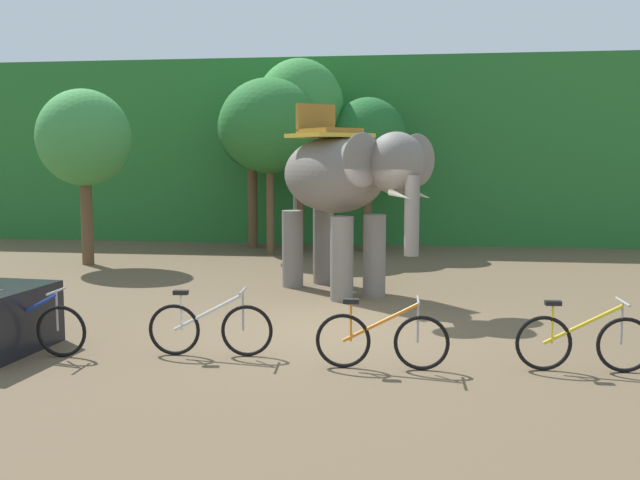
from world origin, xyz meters
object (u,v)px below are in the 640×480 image
(bike_orange, at_px, (382,339))
(tree_center_right, at_px, (252,130))
(elephant, at_px, (342,183))
(bike_blue, at_px, (26,328))
(tree_center_left, at_px, (300,108))
(tree_right, at_px, (270,126))
(tree_center, at_px, (84,139))
(bike_white, at_px, (210,328))
(bike_yellow, at_px, (584,342))
(tree_left, at_px, (368,143))

(bike_orange, bearing_deg, tree_center_right, 110.56)
(elephant, relative_size, bike_blue, 2.22)
(tree_center_left, xyz_separation_m, bike_blue, (-1.80, -11.72, -3.72))
(elephant, bearing_deg, tree_right, 115.24)
(tree_center, relative_size, tree_center_left, 0.80)
(tree_center, relative_size, bike_white, 2.57)
(bike_white, height_order, bike_yellow, same)
(tree_right, distance_m, tree_center_left, 1.33)
(tree_center_right, distance_m, bike_white, 12.45)
(elephant, distance_m, bike_white, 5.30)
(bike_orange, bearing_deg, tree_right, 109.17)
(tree_right, xyz_separation_m, tree_center_left, (0.66, 1.01, 0.55))
(tree_center, bearing_deg, tree_right, 30.45)
(bike_white, bearing_deg, tree_left, 83.82)
(bike_orange, bearing_deg, bike_blue, -179.40)
(tree_center_right, distance_m, tree_center_left, 1.70)
(tree_right, distance_m, tree_left, 2.91)
(tree_left, height_order, bike_orange, tree_left)
(tree_center_right, xyz_separation_m, bike_blue, (-0.28, -12.20, -3.13))
(tree_right, bearing_deg, bike_blue, -96.05)
(tree_left, bearing_deg, tree_center, -151.56)
(tree_center_right, bearing_deg, tree_left, -4.64)
(tree_center, bearing_deg, bike_orange, -46.05)
(tree_center_right, bearing_deg, bike_blue, -91.33)
(tree_center, distance_m, tree_center_right, 5.19)
(tree_center_right, xyz_separation_m, tree_right, (0.85, -1.50, 0.04))
(bike_white, distance_m, bike_yellow, 4.89)
(tree_center_right, xyz_separation_m, bike_orange, (4.56, -12.15, -3.13))
(bike_yellow, bearing_deg, tree_center, 142.70)
(elephant, xyz_separation_m, bike_orange, (1.09, -5.11, -1.82))
(elephant, relative_size, bike_yellow, 2.22)
(elephant, bearing_deg, bike_white, -104.69)
(tree_center, distance_m, tree_left, 7.73)
(tree_center_right, distance_m, elephant, 7.95)
(bike_orange, bearing_deg, bike_yellow, 5.58)
(tree_center, height_order, tree_left, tree_left)
(tree_center_right, relative_size, tree_left, 1.08)
(tree_center_left, height_order, elephant, tree_center_left)
(elephant, relative_size, bike_orange, 2.22)
(tree_right, xyz_separation_m, tree_left, (2.60, 1.22, -0.45))
(bike_blue, xyz_separation_m, bike_yellow, (7.37, 0.30, 0.00))
(tree_left, height_order, bike_yellow, tree_left)
(tree_left, xyz_separation_m, bike_blue, (-3.74, -11.92, -2.71))
(elephant, bearing_deg, tree_center_left, 106.56)
(tree_center_right, height_order, bike_blue, tree_center_right)
(tree_right, height_order, tree_center_left, tree_center_left)
(elephant, bearing_deg, tree_center_right, 116.21)
(tree_center_left, bearing_deg, tree_left, 5.91)
(bike_orange, height_order, bike_yellow, same)
(bike_blue, relative_size, bike_yellow, 1.00)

